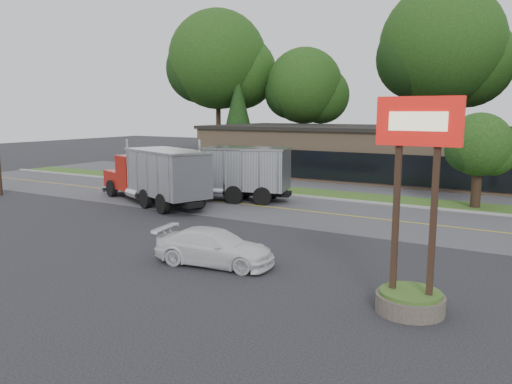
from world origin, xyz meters
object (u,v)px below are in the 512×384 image
at_px(bilo_sign, 413,242).
at_px(dump_truck_red, 157,174).
at_px(rally_car, 215,247).
at_px(dump_truck_blue, 230,172).

xyz_separation_m(bilo_sign, dump_truck_red, (-17.19, 8.90, -0.21)).
bearing_deg(bilo_sign, rally_car, 173.68).
relative_size(dump_truck_blue, rally_car, 1.98).
distance_m(dump_truck_blue, rally_car, 13.44).
bearing_deg(bilo_sign, dump_truck_blue, 139.14).
relative_size(bilo_sign, dump_truck_blue, 0.67).
height_order(bilo_sign, dump_truck_red, bilo_sign).
relative_size(bilo_sign, rally_car, 1.33).
distance_m(dump_truck_red, rally_car, 12.88).
height_order(bilo_sign, rally_car, bilo_sign).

